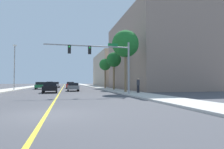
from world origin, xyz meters
TOP-DOWN VIEW (x-y plane):
  - ground at (0.00, 42.00)m, footprint 192.00×192.00m
  - sidewalk_left at (-8.76, 42.00)m, footprint 3.20×168.00m
  - sidewalk_right at (8.76, 42.00)m, footprint 3.20×168.00m
  - lane_marking_center at (0.00, 42.00)m, footprint 0.16×144.00m
  - building_right_near at (18.10, 26.86)m, footprint 13.18×23.82m
  - building_right_far at (16.78, 55.83)m, footprint 10.53×23.92m
  - traffic_signal_mast at (4.73, 10.80)m, footprint 9.06×0.36m
  - street_lamp at (-7.66, 25.66)m, footprint 0.56×0.28m
  - palm_near at (8.41, 14.66)m, footprint 3.56×3.56m
  - palm_mid at (8.85, 22.65)m, footprint 2.56×2.56m
  - palm_far at (8.94, 30.64)m, footprint 2.53×2.53m
  - car_white at (-3.78, 49.15)m, footprint 1.87×4.54m
  - car_red at (1.74, 33.45)m, footprint 1.82×4.48m
  - car_gray at (1.93, 21.83)m, footprint 1.82×3.97m
  - car_silver at (-1.73, 39.50)m, footprint 2.13×4.54m
  - car_black at (-1.25, 17.70)m, footprint 2.04×4.01m
  - car_green at (-4.12, 30.87)m, footprint 1.93×3.89m
  - pedestrian at (9.39, 12.65)m, footprint 0.38×0.38m

SIDE VIEW (x-z plane):
  - ground at x=0.00m, z-range 0.00..0.00m
  - lane_marking_center at x=0.00m, z-range 0.00..0.01m
  - sidewalk_left at x=-8.76m, z-range 0.00..0.15m
  - sidewalk_right at x=8.76m, z-range 0.00..0.15m
  - car_gray at x=1.93m, z-range 0.04..1.35m
  - car_green at x=-4.12m, z-range 0.02..1.46m
  - car_red at x=1.74m, z-range 0.03..1.47m
  - car_silver at x=-1.73m, z-range 0.03..1.47m
  - car_black at x=-1.25m, z-range 0.03..1.48m
  - car_white at x=-3.78m, z-range 0.04..1.55m
  - pedestrian at x=9.39m, z-range 0.15..1.96m
  - traffic_signal_mast at x=4.73m, z-range 1.39..7.08m
  - street_lamp at x=-7.66m, z-range 0.57..8.14m
  - palm_far at x=8.94m, z-range 1.96..8.26m
  - palm_mid at x=8.85m, z-range 2.00..8.45m
  - building_right_far at x=16.78m, z-range 0.00..11.16m
  - palm_near at x=8.41m, z-range 2.38..10.51m
  - building_right_near at x=18.10m, z-range 0.00..14.42m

